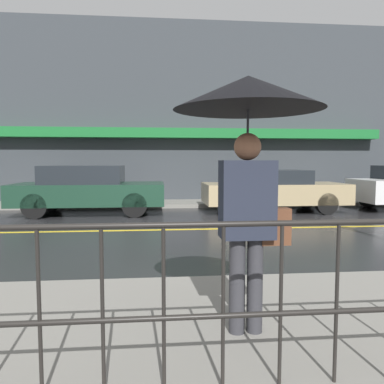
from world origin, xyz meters
The scene contains 9 objects.
ground_plane centered at (0.00, 0.00, 0.00)m, with size 80.00×80.00×0.00m, color #262628.
sidewalk_near centered at (0.00, -5.23, 0.07)m, with size 28.00×2.55×0.13m.
sidewalk_far centered at (0.00, 4.80, 0.07)m, with size 28.00×1.69×0.13m.
lane_marking centered at (0.00, 0.00, 0.00)m, with size 25.20×0.12×0.01m.
building_storefront centered at (0.00, 5.77, 3.35)m, with size 28.00×0.85×6.78m.
railing_foreground centered at (0.00, -6.25, 0.79)m, with size 12.00×0.04×1.05m.
pedestrian centered at (0.69, -5.50, 1.86)m, with size 1.20×1.20×2.09m.
car_dark_green centered at (-2.04, 2.85, 0.75)m, with size 4.35×1.87×1.44m.
car_tan centered at (3.57, 2.85, 0.68)m, with size 4.35×1.79×1.30m.
Camera 1 is at (-0.04, -8.46, 1.54)m, focal length 35.00 mm.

